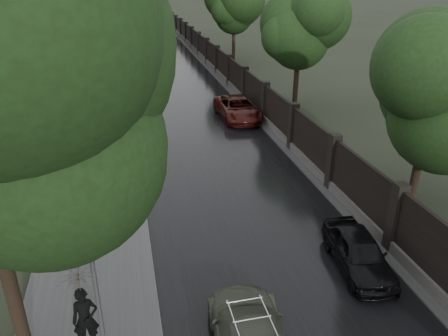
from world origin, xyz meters
The scene contains 10 objects.
fence_right centered at (4.60, 32.01, 1.01)m, with size 0.45×75.72×2.70m.
tree_left_far centered at (-8.00, 30.00, 5.24)m, with size 4.25×4.25×7.39m.
tree_right_a centered at (7.50, 8.00, 4.95)m, with size 4.08×4.08×7.01m.
tree_right_b centered at (7.50, 22.00, 4.95)m, with size 4.08×4.08×7.01m.
tree_right_c centered at (7.50, 40.00, 4.95)m, with size 4.08×4.08×7.01m.
lamp_post centered at (-5.40, 1.50, 2.67)m, with size 0.25×0.12×5.11m.
traffic_light centered at (-4.30, 24.99, 2.40)m, with size 0.16×0.32×4.00m.
car_right_near centered at (2.86, 4.30, 0.65)m, with size 1.55×3.84×1.31m, color black.
car_right_far centered at (2.99, 21.05, 0.73)m, with size 2.41×5.23×1.45m, color black.
pedestrian_umbrella centered at (-5.93, 2.67, 2.09)m, with size 1.20×1.22×2.90m.
Camera 1 is at (-4.36, -6.61, 9.45)m, focal length 35.00 mm.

